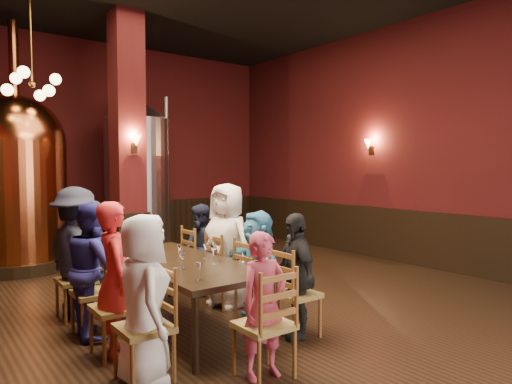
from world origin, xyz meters
TOP-DOWN VIEW (x-y plane):
  - room at (0.00, 0.00)m, footprint 10.00×10.02m
  - wainscot_right at (3.96, 0.00)m, footprint 0.08×9.90m
  - wainscot_back at (0.00, 4.96)m, footprint 7.90×0.08m
  - column at (-0.30, 2.80)m, footprint 0.58×0.58m
  - pendant_cluster at (-1.80, 2.90)m, footprint 0.90×0.90m
  - sconce_wall at (3.90, 0.80)m, footprint 0.20×0.20m
  - sconce_column at (-0.30, 2.50)m, footprint 0.20×0.20m
  - dining_table at (-1.00, -0.45)m, footprint 1.02×2.41m
  - chair_0 at (-1.86, -1.45)m, footprint 0.46×0.46m
  - person_0 at (-1.86, -1.45)m, footprint 0.58×0.77m
  - chair_1 at (-1.85, -0.78)m, footprint 0.46×0.46m
  - person_1 at (-1.85, -0.78)m, footprint 0.48×0.61m
  - chair_2 at (-1.85, -0.12)m, footprint 0.46×0.46m
  - person_2 at (-1.85, -0.12)m, footprint 0.45×0.74m
  - chair_3 at (-1.84, 0.55)m, footprint 0.46×0.46m
  - person_3 at (-1.84, 0.55)m, footprint 0.80×1.12m
  - chair_4 at (-0.16, -1.46)m, footprint 0.46×0.46m
  - person_4 at (-0.16, -1.46)m, footprint 0.55×0.84m
  - chair_5 at (-0.15, -0.79)m, footprint 0.46×0.46m
  - person_5 at (-0.15, -0.79)m, footprint 0.65×1.26m
  - chair_6 at (-0.15, -0.13)m, footprint 0.46×0.46m
  - person_6 at (-0.15, -0.13)m, footprint 0.66×0.87m
  - chair_7 at (-0.14, 0.54)m, footprint 0.46×0.46m
  - person_7 at (-0.14, 0.54)m, footprint 0.34×0.64m
  - chair_8 at (-1.01, -2.00)m, footprint 0.46×0.46m
  - person_8 at (-1.01, -2.00)m, footprint 0.48×0.33m
  - copper_kettle at (-1.89, 3.88)m, footprint 2.07×2.07m
  - steel_vessel at (0.42, 4.08)m, footprint 1.55×1.55m
  - rose_vase at (-0.92, 0.30)m, footprint 0.20×0.20m
  - wine_glass_0 at (-1.13, -0.74)m, footprint 0.07×0.07m
  - wine_glass_1 at (-0.81, -0.87)m, footprint 0.07×0.07m
  - wine_glass_2 at (-1.23, -0.26)m, footprint 0.07×0.07m
  - wine_glass_3 at (-0.71, -0.55)m, footprint 0.07×0.07m
  - wine_glass_4 at (-0.68, -0.76)m, footprint 0.07×0.07m
  - wine_glass_5 at (-1.27, -1.37)m, footprint 0.07×0.07m
  - wine_glass_6 at (-1.18, -0.86)m, footprint 0.07×0.07m
  - wine_glass_7 at (-0.96, -0.38)m, footprint 0.07×0.07m

SIDE VIEW (x-z plane):
  - chair_0 at x=-1.86m, z-range 0.00..0.92m
  - chair_1 at x=-1.85m, z-range 0.00..0.92m
  - chair_2 at x=-1.85m, z-range 0.00..0.92m
  - chair_3 at x=-1.84m, z-range 0.00..0.92m
  - chair_4 at x=-0.16m, z-range 0.00..0.92m
  - chair_5 at x=-0.15m, z-range 0.00..0.92m
  - chair_6 at x=-0.15m, z-range 0.00..0.92m
  - chair_7 at x=-0.14m, z-range 0.00..0.92m
  - chair_8 at x=-1.01m, z-range 0.00..0.92m
  - wainscot_right at x=3.96m, z-range 0.00..1.00m
  - wainscot_back at x=0.00m, z-range 0.00..1.00m
  - person_8 at x=-1.01m, z-range 0.00..1.26m
  - person_7 at x=-0.14m, z-range 0.00..1.28m
  - person_5 at x=-0.15m, z-range 0.00..1.30m
  - person_4 at x=-0.16m, z-range 0.00..1.32m
  - dining_table at x=-1.00m, z-range 0.31..1.06m
  - person_0 at x=-1.86m, z-range 0.00..1.41m
  - person_2 at x=-1.85m, z-range 0.00..1.44m
  - person_1 at x=-1.85m, z-range 0.00..1.48m
  - person_3 at x=-1.84m, z-range 0.00..1.57m
  - person_6 at x=-0.15m, z-range 0.00..1.59m
  - wine_glass_0 at x=-1.13m, z-range 0.75..0.92m
  - wine_glass_1 at x=-0.81m, z-range 0.75..0.92m
  - wine_glass_2 at x=-1.23m, z-range 0.75..0.92m
  - wine_glass_3 at x=-0.71m, z-range 0.75..0.92m
  - wine_glass_4 at x=-0.68m, z-range 0.75..0.92m
  - wine_glass_5 at x=-1.27m, z-range 0.75..0.92m
  - wine_glass_6 at x=-1.18m, z-range 0.75..0.92m
  - wine_glass_7 at x=-0.96m, z-range 0.75..0.92m
  - rose_vase at x=-0.92m, z-range 0.80..1.14m
  - copper_kettle at x=-1.89m, z-range -0.58..3.73m
  - steel_vessel at x=0.42m, z-range 0.00..3.24m
  - sconce_wall at x=3.90m, z-range 2.02..2.38m
  - sconce_column at x=-0.30m, z-range 2.02..2.38m
  - room at x=0.00m, z-range 0.00..4.50m
  - column at x=-0.30m, z-range 0.00..4.50m
  - pendant_cluster at x=-1.80m, z-range 2.25..3.95m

